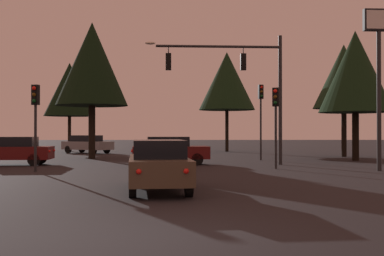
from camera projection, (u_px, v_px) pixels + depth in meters
name	position (u px, v px, depth m)	size (l,w,h in m)	color
ground_plane	(171.00, 158.00, 32.32)	(168.00, 168.00, 0.00)	black
traffic_signal_mast_arm	(241.00, 76.00, 25.96)	(7.44, 0.51, 7.03)	#232326
traffic_light_corner_left	(261.00, 107.00, 30.34)	(0.34, 0.37, 4.78)	#232326
traffic_light_corner_right	(276.00, 111.00, 22.98)	(0.36, 0.39, 3.90)	#232326
traffic_light_median	(35.00, 110.00, 21.32)	(0.34, 0.38, 3.88)	#232326
car_nearside_lane	(158.00, 164.00, 14.32)	(2.11, 4.77, 1.52)	#473828
car_crossing_left	(170.00, 150.00, 26.10)	(4.33, 2.11, 1.52)	#4C0F0F
car_crossing_right	(11.00, 150.00, 25.63)	(4.49, 2.06, 1.52)	#4C0F0F
car_far_lane	(87.00, 144.00, 40.51)	(4.66, 3.96, 1.52)	gray
store_sign_illuminated	(379.00, 53.00, 21.79)	(1.41, 0.30, 7.37)	#232326
tree_behind_sign	(227.00, 81.00, 44.16)	(5.16, 5.16, 9.20)	black
tree_left_far	(355.00, 72.00, 29.80)	(4.52, 4.52, 8.10)	black
tree_center_horizon	(92.00, 64.00, 31.97)	(4.78, 4.78, 9.13)	black
tree_right_cluster	(344.00, 77.00, 34.60)	(4.41, 4.41, 8.13)	black
tree_lot_edge	(70.00, 89.00, 44.82)	(4.71, 4.71, 8.30)	black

